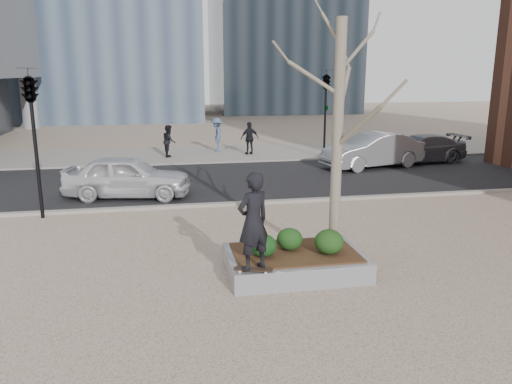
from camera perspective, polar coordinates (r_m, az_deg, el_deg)
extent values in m
plane|color=#C0A68D|center=(11.14, -0.63, -9.52)|extent=(120.00, 120.00, 0.00)
cube|color=black|center=(20.63, -5.50, 1.29)|extent=(60.00, 8.00, 0.02)
cube|color=gray|center=(27.50, -6.86, 4.33)|extent=(60.00, 6.00, 0.02)
cube|color=gray|center=(11.26, 4.44, -8.07)|extent=(3.00, 2.00, 0.45)
cube|color=#382314|center=(11.17, 4.46, -6.90)|extent=(2.70, 1.70, 0.04)
ellipsoid|color=#113613|center=(10.77, 0.82, -6.13)|extent=(0.58, 0.58, 0.49)
ellipsoid|color=black|center=(11.20, 3.86, -5.38)|extent=(0.58, 0.58, 0.49)
ellipsoid|color=black|center=(11.04, 8.34, -5.65)|extent=(0.64, 0.64, 0.54)
imported|color=black|center=(9.79, -0.32, -3.38)|extent=(0.86, 0.75, 1.98)
imported|color=silver|center=(18.21, -14.48, 1.72)|extent=(4.64, 2.49, 1.50)
imported|color=#9C9EA4|center=(23.90, 13.20, 4.65)|extent=(5.14, 2.88, 1.60)
imported|color=#585A65|center=(25.96, 18.18, 4.73)|extent=(4.78, 2.22, 1.35)
imported|color=black|center=(26.67, -9.90, 5.78)|extent=(0.64, 0.82, 1.67)
imported|color=#44597B|center=(28.09, -4.50, 6.54)|extent=(0.80, 1.27, 1.88)
imported|color=black|center=(27.06, -0.73, 6.17)|extent=(1.09, 0.64, 1.75)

